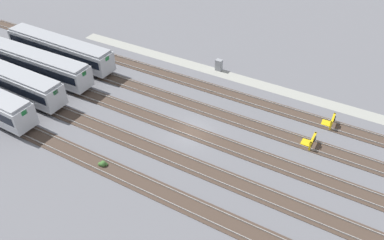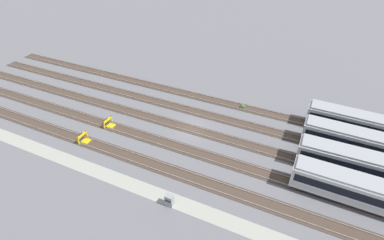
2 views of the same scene
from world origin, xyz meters
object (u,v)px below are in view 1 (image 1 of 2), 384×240
Objects in this scene: electrical_cabinet at (219,65)px; subway_car_front_row_left_inner at (6,79)px; bumper_stop_nearest_track at (330,121)px; subway_car_front_row_leftmost at (60,49)px; weed_clump at (103,164)px; subway_car_front_row_centre at (34,63)px; bumper_stop_near_inner_track at (310,141)px.

subway_car_front_row_left_inner is at bearing 41.41° from electrical_cabinet.
subway_car_front_row_left_inner is 8.98× the size of bumper_stop_nearest_track.
electrical_cabinet is at bearing -16.05° from bumper_stop_nearest_track.
subway_car_front_row_leftmost and subway_car_front_row_left_inner have the same top height.
subway_car_front_row_centre is at bearing -25.06° from weed_clump.
electrical_cabinet is at bearing -138.59° from subway_car_front_row_left_inner.
bumper_stop_nearest_track is at bearing 163.95° from electrical_cabinet.
bumper_stop_nearest_track is at bearing -102.88° from bumper_stop_near_inner_track.
bumper_stop_nearest_track is (-37.49, -9.10, -1.53)m from subway_car_front_row_centre.
subway_car_front_row_centre is at bearing 33.63° from electrical_cabinet.
electrical_cabinet reaches higher than weed_clump.
subway_car_front_row_left_inner reaches higher than electrical_cabinet.
electrical_cabinet is at bearing -156.07° from subway_car_front_row_leftmost.
bumper_stop_near_inner_track is at bearing 77.12° from bumper_stop_nearest_track.
subway_car_front_row_leftmost is at bearing -90.00° from subway_car_front_row_centre.
weed_clump is (17.30, 13.54, -0.27)m from bumper_stop_near_inner_track.
bumper_stop_nearest_track is 17.29m from electrical_cabinet.
subway_car_front_row_leftmost is 1.00× the size of subway_car_front_row_centre.
weed_clump is at bearing 154.94° from subway_car_front_row_centre.
weed_clump is at bearing 44.56° from bumper_stop_nearest_track.
weed_clump is (-19.15, 4.43, -1.80)m from subway_car_front_row_left_inner.
bumper_stop_nearest_track is (-37.49, -13.62, -1.53)m from subway_car_front_row_left_inner.
weed_clump is (18.33, 18.05, -0.27)m from bumper_stop_nearest_track.
subway_car_front_row_left_inner is at bearing 14.03° from bumper_stop_near_inner_track.
bumper_stop_near_inner_track is at bearing 179.94° from subway_car_front_row_leftmost.
subway_car_front_row_leftmost is at bearing -90.00° from subway_car_front_row_left_inner.
bumper_stop_near_inner_track is at bearing 149.18° from electrical_cabinet.
bumper_stop_near_inner_track is (1.03, 4.52, 0.00)m from bumper_stop_nearest_track.
bumper_stop_nearest_track is at bearing -173.19° from subway_car_front_row_leftmost.
subway_car_front_row_centre reaches higher than bumper_stop_near_inner_track.
subway_car_front_row_leftmost is 23.54m from weed_clump.
subway_car_front_row_leftmost is at bearing 23.93° from electrical_cabinet.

